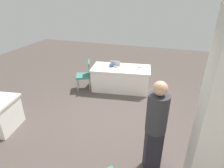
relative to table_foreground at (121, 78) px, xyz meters
name	(u,v)px	position (x,y,z in m)	size (l,w,h in m)	color
ground_plane	(117,117)	(-0.33, 1.57, -0.37)	(14.40, 14.40, 0.00)	#4C423D
table_foreground	(121,78)	(0.00, 0.00, 0.00)	(1.93, 1.13, 0.73)	silver
chair_near_front	(85,74)	(1.07, 0.37, 0.17)	(0.58, 0.58, 0.94)	#9E9993
person_presenter	(156,124)	(-1.35, 2.83, 0.58)	(0.44, 0.44, 1.70)	#26262D
laptop_silver	(114,67)	(0.20, 0.07, 0.40)	(0.33, 0.30, 0.21)	silver
yarn_ball	(111,65)	(0.31, 0.04, 0.43)	(0.13, 0.13, 0.13)	#3F5999
scissors_red	(139,68)	(-0.53, -0.15, 0.37)	(0.18, 0.04, 0.01)	red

